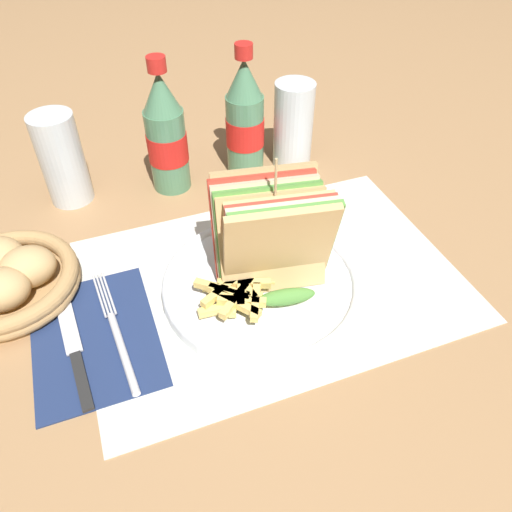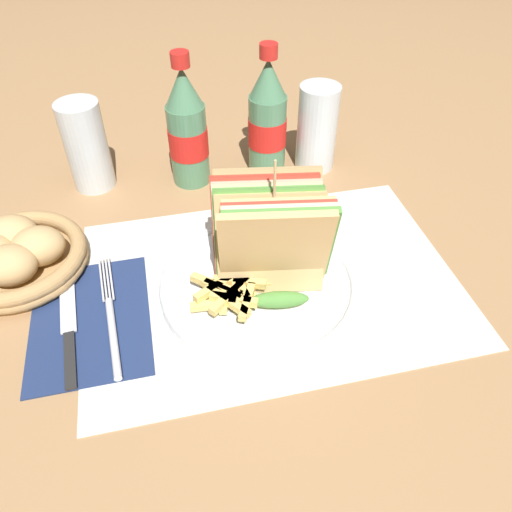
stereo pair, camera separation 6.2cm
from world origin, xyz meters
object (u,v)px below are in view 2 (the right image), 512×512
(glass_near, at_px, (317,134))
(knife, at_px, (68,322))
(club_sandwich, at_px, (273,238))
(coke_bottle_far, at_px, (267,121))
(plate_main, at_px, (260,284))
(bread_basket, at_px, (16,257))
(glass_far, at_px, (88,151))
(coke_bottle_near, at_px, (187,130))
(fork, at_px, (112,324))

(glass_near, bearing_deg, knife, -145.49)
(club_sandwich, height_order, coke_bottle_far, coke_bottle_far)
(knife, bearing_deg, glass_near, 30.39)
(knife, xyz_separation_m, glass_near, (0.39, 0.27, 0.05))
(plate_main, bearing_deg, bread_basket, 160.61)
(glass_far, distance_m, bread_basket, 0.21)
(club_sandwich, height_order, glass_near, club_sandwich)
(club_sandwich, bearing_deg, plate_main, -164.20)
(knife, height_order, glass_far, glass_far)
(coke_bottle_near, bearing_deg, coke_bottle_far, 1.15)
(coke_bottle_near, distance_m, glass_near, 0.21)
(club_sandwich, xyz_separation_m, knife, (-0.25, -0.01, -0.07))
(knife, xyz_separation_m, bread_basket, (-0.07, 0.11, 0.02))
(knife, relative_size, coke_bottle_near, 0.94)
(club_sandwich, distance_m, fork, 0.21)
(coke_bottle_near, xyz_separation_m, coke_bottle_far, (0.13, 0.00, 0.00))
(fork, height_order, bread_basket, bread_basket)
(bread_basket, bearing_deg, coke_bottle_far, 23.46)
(fork, bearing_deg, knife, 157.66)
(plate_main, relative_size, club_sandwich, 1.47)
(plate_main, height_order, glass_near, glass_near)
(plate_main, xyz_separation_m, coke_bottle_far, (0.07, 0.27, 0.08))
(club_sandwich, relative_size, knife, 0.88)
(plate_main, bearing_deg, knife, -178.49)
(coke_bottle_far, xyz_separation_m, glass_far, (-0.28, 0.02, -0.03))
(coke_bottle_far, relative_size, glass_far, 1.49)
(coke_bottle_near, relative_size, glass_far, 1.49)
(coke_bottle_near, bearing_deg, bread_basket, -147.24)
(coke_bottle_far, bearing_deg, coke_bottle_near, -178.85)
(club_sandwich, distance_m, glass_far, 0.36)
(fork, bearing_deg, bread_basket, 128.11)
(coke_bottle_near, relative_size, coke_bottle_far, 1.00)
(coke_bottle_far, height_order, glass_far, coke_bottle_far)
(knife, distance_m, glass_far, 0.30)
(glass_near, height_order, glass_far, same)
(club_sandwich, height_order, knife, club_sandwich)
(plate_main, distance_m, bread_basket, 0.32)
(coke_bottle_near, xyz_separation_m, bread_basket, (-0.25, -0.16, -0.06))
(fork, height_order, coke_bottle_far, coke_bottle_far)
(glass_far, bearing_deg, club_sandwich, -51.90)
(knife, relative_size, glass_near, 1.40)
(fork, height_order, coke_bottle_near, coke_bottle_near)
(plate_main, distance_m, fork, 0.18)
(club_sandwich, bearing_deg, coke_bottle_near, 104.59)
(coke_bottle_near, distance_m, coke_bottle_far, 0.13)
(plate_main, bearing_deg, club_sandwich, 15.80)
(plate_main, relative_size, glass_far, 1.80)
(glass_near, bearing_deg, club_sandwich, -118.41)
(club_sandwich, height_order, coke_bottle_near, coke_bottle_near)
(glass_near, distance_m, bread_basket, 0.48)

